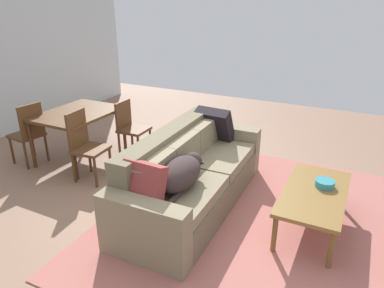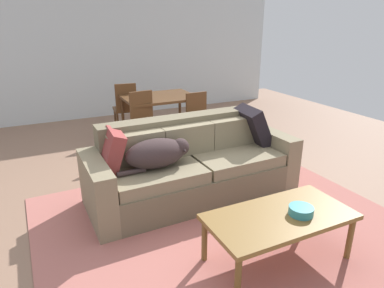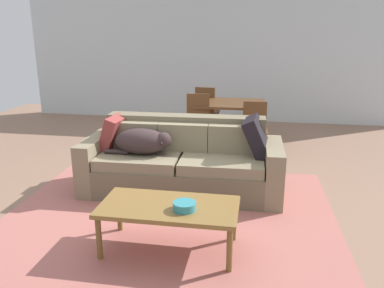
{
  "view_description": "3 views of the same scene",
  "coord_description": "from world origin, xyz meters",
  "px_view_note": "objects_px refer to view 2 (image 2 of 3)",
  "views": [
    {
      "loc": [
        -3.07,
        -1.66,
        2.28
      ],
      "look_at": [
        0.13,
        -0.05,
        0.79
      ],
      "focal_mm": 33.03,
      "sensor_mm": 36.0,
      "label": 1
    },
    {
      "loc": [
        -1.39,
        -3.23,
        1.93
      ],
      "look_at": [
        0.09,
        -0.17,
        0.7
      ],
      "focal_mm": 31.83,
      "sensor_mm": 36.0,
      "label": 2
    },
    {
      "loc": [
        1.04,
        -4.44,
        1.93
      ],
      "look_at": [
        0.29,
        -0.06,
        0.62
      ],
      "focal_mm": 36.78,
      "sensor_mm": 36.0,
      "label": 3
    }
  ],
  "objects_px": {
    "bowl_on_coffee_table": "(301,211)",
    "dog_on_left_cushion": "(158,153)",
    "couch": "(191,167)",
    "throw_pillow_by_right_arm": "(253,126)",
    "dining_chair_near_left": "(145,120)",
    "coffee_table": "(280,220)",
    "dining_chair_near_right": "(200,117)",
    "throw_pillow_by_left_arm": "(111,151)",
    "dining_chair_far_left": "(126,106)",
    "dining_table": "(160,100)"
  },
  "relations": [
    {
      "from": "bowl_on_coffee_table",
      "to": "dog_on_left_cushion",
      "type": "bearing_deg",
      "value": 119.74
    },
    {
      "from": "couch",
      "to": "throw_pillow_by_right_arm",
      "type": "xyz_separation_m",
      "value": [
        0.88,
        0.08,
        0.36
      ]
    },
    {
      "from": "dog_on_left_cushion",
      "to": "bowl_on_coffee_table",
      "type": "distance_m",
      "value": 1.51
    },
    {
      "from": "dining_chair_near_left",
      "to": "couch",
      "type": "bearing_deg",
      "value": -93.3
    },
    {
      "from": "coffee_table",
      "to": "dining_chair_near_right",
      "type": "relative_size",
      "value": 1.42
    },
    {
      "from": "coffee_table",
      "to": "bowl_on_coffee_table",
      "type": "distance_m",
      "value": 0.19
    },
    {
      "from": "dining_chair_near_right",
      "to": "dog_on_left_cushion",
      "type": "bearing_deg",
      "value": -131.02
    },
    {
      "from": "dog_on_left_cushion",
      "to": "bowl_on_coffee_table",
      "type": "xyz_separation_m",
      "value": [
        0.75,
        -1.31,
        -0.17
      ]
    },
    {
      "from": "throw_pillow_by_left_arm",
      "to": "coffee_table",
      "type": "relative_size",
      "value": 0.35
    },
    {
      "from": "dining_chair_near_left",
      "to": "dog_on_left_cushion",
      "type": "bearing_deg",
      "value": -108.75
    },
    {
      "from": "coffee_table",
      "to": "bowl_on_coffee_table",
      "type": "bearing_deg",
      "value": -24.38
    },
    {
      "from": "dining_chair_far_left",
      "to": "throw_pillow_by_left_arm",
      "type": "bearing_deg",
      "value": 77.89
    },
    {
      "from": "dog_on_left_cushion",
      "to": "throw_pillow_by_left_arm",
      "type": "distance_m",
      "value": 0.47
    },
    {
      "from": "dog_on_left_cushion",
      "to": "throw_pillow_by_left_arm",
      "type": "xyz_separation_m",
      "value": [
        -0.44,
        0.17,
        0.04
      ]
    },
    {
      "from": "throw_pillow_by_right_arm",
      "to": "dining_chair_far_left",
      "type": "distance_m",
      "value": 2.67
    },
    {
      "from": "dining_chair_far_left",
      "to": "coffee_table",
      "type": "bearing_deg",
      "value": 98.99
    },
    {
      "from": "bowl_on_coffee_table",
      "to": "dining_chair_near_right",
      "type": "bearing_deg",
      "value": 79.43
    },
    {
      "from": "throw_pillow_by_right_arm",
      "to": "dining_table",
      "type": "height_order",
      "value": "throw_pillow_by_right_arm"
    },
    {
      "from": "couch",
      "to": "dining_table",
      "type": "height_order",
      "value": "couch"
    },
    {
      "from": "dining_chair_near_left",
      "to": "dining_chair_far_left",
      "type": "distance_m",
      "value": 1.05
    },
    {
      "from": "throw_pillow_by_right_arm",
      "to": "dining_chair_far_left",
      "type": "xyz_separation_m",
      "value": [
        -0.94,
        2.49,
        -0.2
      ]
    },
    {
      "from": "throw_pillow_by_right_arm",
      "to": "coffee_table",
      "type": "distance_m",
      "value": 1.65
    },
    {
      "from": "dining_chair_near_right",
      "to": "dining_table",
      "type": "bearing_deg",
      "value": 124.94
    },
    {
      "from": "throw_pillow_by_left_arm",
      "to": "dining_chair_near_right",
      "type": "relative_size",
      "value": 0.49
    },
    {
      "from": "dog_on_left_cushion",
      "to": "dining_chair_near_left",
      "type": "distance_m",
      "value": 1.7
    },
    {
      "from": "dining_chair_near_right",
      "to": "throw_pillow_by_right_arm",
      "type": "bearing_deg",
      "value": -89.83
    },
    {
      "from": "bowl_on_coffee_table",
      "to": "dining_table",
      "type": "bearing_deg",
      "value": 88.48
    },
    {
      "from": "dog_on_left_cushion",
      "to": "dining_chair_near_right",
      "type": "xyz_separation_m",
      "value": [
        1.28,
        1.57,
        -0.16
      ]
    },
    {
      "from": "throw_pillow_by_right_arm",
      "to": "dining_chair_near_right",
      "type": "relative_size",
      "value": 0.55
    },
    {
      "from": "throw_pillow_by_left_arm",
      "to": "dining_chair_far_left",
      "type": "relative_size",
      "value": 0.46
    },
    {
      "from": "bowl_on_coffee_table",
      "to": "dining_chair_far_left",
      "type": "height_order",
      "value": "dining_chair_far_left"
    },
    {
      "from": "dining_chair_near_left",
      "to": "throw_pillow_by_left_arm",
      "type": "bearing_deg",
      "value": -124.66
    },
    {
      "from": "dining_chair_near_left",
      "to": "dining_chair_near_right",
      "type": "distance_m",
      "value": 0.89
    },
    {
      "from": "throw_pillow_by_right_arm",
      "to": "coffee_table",
      "type": "height_order",
      "value": "throw_pillow_by_right_arm"
    },
    {
      "from": "throw_pillow_by_right_arm",
      "to": "dining_chair_far_left",
      "type": "height_order",
      "value": "throw_pillow_by_right_arm"
    },
    {
      "from": "dining_table",
      "to": "dining_chair_near_right",
      "type": "height_order",
      "value": "dining_chair_near_right"
    },
    {
      "from": "dining_chair_near_right",
      "to": "dining_chair_near_left",
      "type": "bearing_deg",
      "value": 173.36
    },
    {
      "from": "bowl_on_coffee_table",
      "to": "dining_chair_near_right",
      "type": "height_order",
      "value": "dining_chair_near_right"
    },
    {
      "from": "throw_pillow_by_right_arm",
      "to": "dog_on_left_cushion",
      "type": "bearing_deg",
      "value": -171.07
    },
    {
      "from": "dining_table",
      "to": "dining_chair_near_right",
      "type": "relative_size",
      "value": 1.38
    },
    {
      "from": "bowl_on_coffee_table",
      "to": "dining_chair_near_left",
      "type": "height_order",
      "value": "dining_chair_near_left"
    },
    {
      "from": "throw_pillow_by_right_arm",
      "to": "dining_table",
      "type": "xyz_separation_m",
      "value": [
        -0.49,
        1.96,
        -0.03
      ]
    },
    {
      "from": "couch",
      "to": "dog_on_left_cushion",
      "type": "xyz_separation_m",
      "value": [
        -0.45,
        -0.13,
        0.3
      ]
    },
    {
      "from": "dog_on_left_cushion",
      "to": "dining_chair_near_right",
      "type": "height_order",
      "value": "dining_chair_near_right"
    },
    {
      "from": "dining_table",
      "to": "dining_chair_near_left",
      "type": "xyz_separation_m",
      "value": [
        -0.44,
        -0.52,
        -0.16
      ]
    },
    {
      "from": "dining_chair_near_left",
      "to": "dining_chair_near_right",
      "type": "bearing_deg",
      "value": -10.07
    },
    {
      "from": "couch",
      "to": "dining_chair_near_right",
      "type": "distance_m",
      "value": 1.67
    },
    {
      "from": "bowl_on_coffee_table",
      "to": "dining_chair_far_left",
      "type": "bearing_deg",
      "value": 95.05
    },
    {
      "from": "throw_pillow_by_left_arm",
      "to": "dining_chair_near_right",
      "type": "bearing_deg",
      "value": 39.2
    },
    {
      "from": "throw_pillow_by_left_arm",
      "to": "dining_chair_near_left",
      "type": "relative_size",
      "value": 0.45
    }
  ]
}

